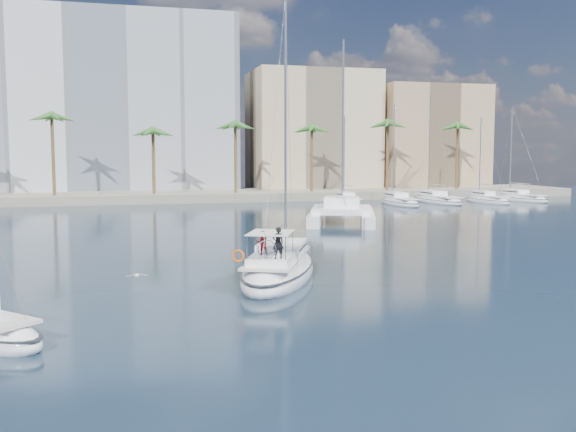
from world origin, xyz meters
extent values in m
plane|color=black|center=(0.00, 0.00, 0.00)|extent=(160.00, 160.00, 0.00)
cube|color=gray|center=(0.00, 61.00, 0.60)|extent=(120.00, 14.00, 1.20)
cube|color=silver|center=(-12.00, 73.00, 14.00)|extent=(42.00, 16.00, 28.00)
cube|color=#C4B08D|center=(22.00, 70.00, 10.00)|extent=(20.00, 14.00, 20.00)
cube|color=tan|center=(42.00, 68.00, 9.00)|extent=(18.00, 12.00, 18.00)
cylinder|color=brown|center=(0.00, 57.00, 5.25)|extent=(0.44, 0.44, 10.50)
sphere|color=#2F6625|center=(0.00, 57.00, 10.50)|extent=(3.60, 3.60, 3.60)
cylinder|color=brown|center=(34.00, 57.00, 5.25)|extent=(0.44, 0.44, 10.50)
sphere|color=#2F6625|center=(34.00, 57.00, 10.50)|extent=(3.60, 3.60, 3.60)
ellipsoid|color=white|center=(-0.66, 1.03, 0.34)|extent=(7.68, 11.60, 2.31)
ellipsoid|color=black|center=(-0.66, 1.03, 0.67)|extent=(7.75, 11.71, 0.18)
cube|color=silver|center=(-0.74, 0.84, 1.21)|extent=(5.63, 8.64, 0.12)
cube|color=white|center=(-0.23, 2.01, 1.57)|extent=(3.63, 4.28, 0.60)
cube|color=black|center=(-0.23, 2.01, 1.59)|extent=(3.48, 3.90, 0.14)
cylinder|color=#B7BABF|center=(0.28, 3.19, 8.56)|extent=(0.15, 0.15, 14.57)
cylinder|color=#B7BABF|center=(-0.62, 1.13, 2.77)|extent=(1.89, 4.16, 0.11)
cube|color=white|center=(-1.60, -1.12, 1.45)|extent=(3.04, 3.39, 0.36)
cube|color=silver|center=(-1.64, -1.22, 2.82)|extent=(3.04, 3.39, 0.04)
torus|color=silver|center=(-2.02, -2.10, 2.12)|extent=(0.90, 0.43, 0.96)
torus|color=#D64D0B|center=(-3.44, -1.95, 1.82)|extent=(0.66, 0.43, 0.64)
imported|color=black|center=(-1.48, -2.14, 2.42)|extent=(0.61, 0.43, 1.58)
imported|color=maroon|center=(-1.98, -0.77, 2.26)|extent=(0.61, 0.48, 1.25)
cube|color=white|center=(9.80, 27.87, 0.55)|extent=(5.43, 12.02, 1.10)
cube|color=white|center=(14.48, 26.13, 0.55)|extent=(5.43, 12.02, 1.10)
cube|color=white|center=(11.92, 26.42, 1.30)|extent=(7.61, 8.32, 0.50)
cube|color=white|center=(12.14, 27.00, 2.00)|extent=(4.48, 4.66, 1.00)
cube|color=black|center=(12.14, 27.00, 2.05)|extent=(4.33, 4.21, 0.18)
cylinder|color=#B7BABF|center=(12.78, 28.74, 9.75)|extent=(0.18, 0.18, 16.50)
ellipsoid|color=silver|center=(-8.22, 1.15, 0.50)|extent=(0.22, 0.43, 0.20)
sphere|color=silver|center=(-8.22, 1.36, 0.52)|extent=(0.11, 0.11, 0.11)
cube|color=gray|center=(-8.53, 1.15, 0.53)|extent=(0.49, 0.18, 0.12)
cube|color=gray|center=(-7.92, 1.15, 0.53)|extent=(0.49, 0.18, 0.12)
camera|label=1|loc=(-8.91, -32.55, 6.86)|focal=40.00mm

